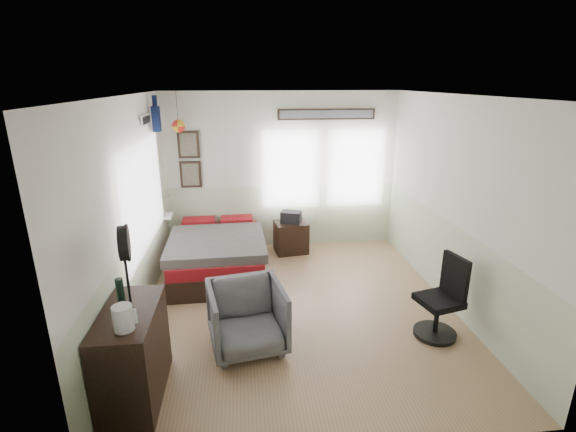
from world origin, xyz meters
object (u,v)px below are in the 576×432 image
object	(u,v)px
task_chair	(442,304)
nightstand	(291,237)
bed	(218,254)
armchair	(247,317)
dresser	(133,354)

from	to	relation	value
task_chair	nightstand	bearing A→B (deg)	104.35
bed	armchair	xyz separation A→B (m)	(0.42, -2.00, 0.07)
armchair	task_chair	size ratio (longest dim) A/B	0.83
dresser	armchair	world-z (taller)	dresser
bed	task_chair	bearing A→B (deg)	-38.40
dresser	nightstand	size ratio (longest dim) A/B	1.85
nightstand	task_chair	world-z (taller)	task_chair
armchair	nightstand	world-z (taller)	armchair
nightstand	task_chair	xyz separation A→B (m)	(1.45, -2.67, 0.13)
armchair	task_chair	distance (m)	2.25
bed	armchair	distance (m)	2.04
bed	dresser	distance (m)	2.72
bed	task_chair	xyz separation A→B (m)	(2.67, -2.00, 0.10)
nightstand	bed	bearing A→B (deg)	-159.34
nightstand	dresser	bearing A→B (deg)	-127.19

